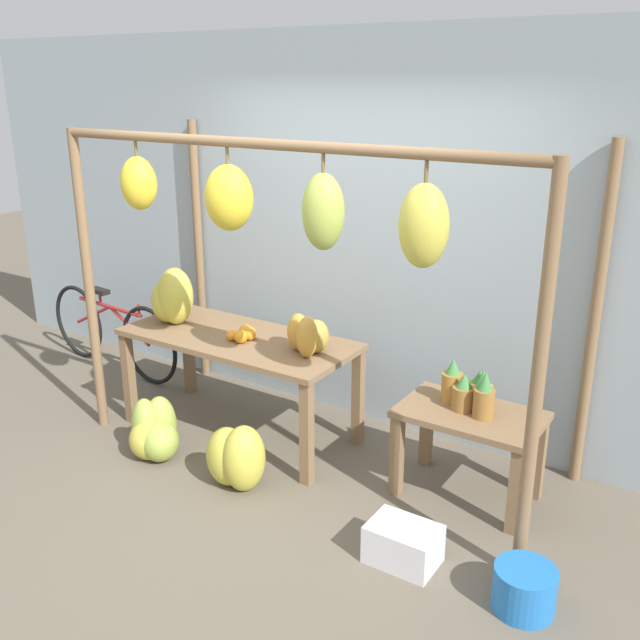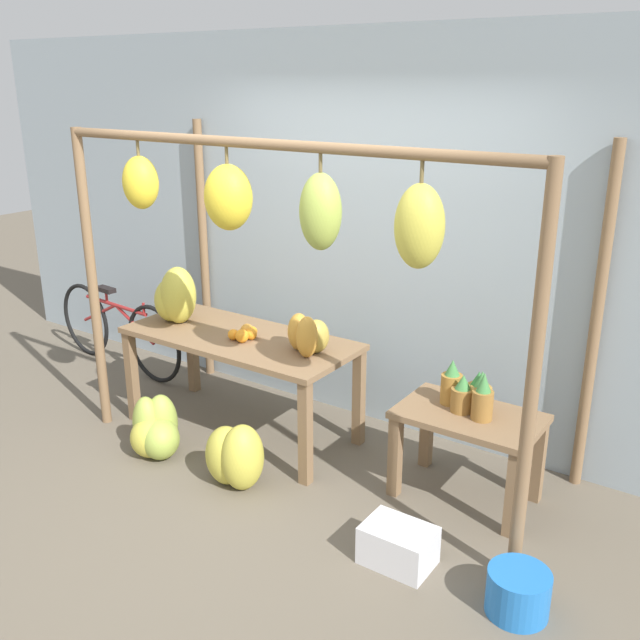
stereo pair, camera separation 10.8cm
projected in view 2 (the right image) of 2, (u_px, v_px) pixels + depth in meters
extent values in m
plane|color=#665B4C|center=(239.00, 509.00, 4.30)|extent=(20.00, 20.00, 0.00)
cube|color=#99A8B2|center=(375.00, 236.00, 5.06)|extent=(8.00, 0.08, 2.80)
cylinder|color=brown|center=(93.00, 284.00, 5.05)|extent=(0.07, 0.07, 2.16)
cylinder|color=brown|center=(532.00, 389.00, 3.35)|extent=(0.07, 0.07, 2.16)
cylinder|color=brown|center=(204.00, 253.00, 5.94)|extent=(0.07, 0.07, 2.16)
cylinder|color=brown|center=(596.00, 324.00, 4.24)|extent=(0.07, 0.07, 2.16)
cylinder|color=brown|center=(263.00, 144.00, 3.86)|extent=(3.17, 0.06, 0.06)
cylinder|color=brown|center=(138.00, 148.00, 4.42)|extent=(0.02, 0.02, 0.09)
ellipsoid|color=yellow|center=(141.00, 183.00, 4.49)|extent=(0.24, 0.22, 0.33)
cylinder|color=brown|center=(227.00, 155.00, 4.03)|extent=(0.02, 0.02, 0.09)
ellipsoid|color=yellow|center=(228.00, 197.00, 4.10)|extent=(0.29, 0.26, 0.38)
cylinder|color=brown|center=(321.00, 163.00, 3.68)|extent=(0.02, 0.02, 0.10)
ellipsoid|color=#9EB247|center=(320.00, 212.00, 3.77)|extent=(0.23, 0.21, 0.41)
cylinder|color=brown|center=(422.00, 172.00, 3.37)|extent=(0.02, 0.02, 0.10)
ellipsoid|color=gold|center=(419.00, 227.00, 3.46)|extent=(0.25, 0.23, 0.42)
cube|color=brown|center=(240.00, 338.00, 5.02)|extent=(1.69, 0.74, 0.04)
cube|color=brown|center=(132.00, 376.00, 5.32)|extent=(0.07, 0.07, 0.70)
cube|color=brown|center=(305.00, 434.00, 4.47)|extent=(0.07, 0.07, 0.70)
cube|color=brown|center=(193.00, 350.00, 5.82)|extent=(0.07, 0.07, 0.70)
cube|color=brown|center=(359.00, 398.00, 4.97)|extent=(0.07, 0.07, 0.70)
cube|color=brown|center=(469.00, 417.00, 4.25)|extent=(0.85, 0.53, 0.04)
cube|color=brown|center=(395.00, 456.00, 4.37)|extent=(0.07, 0.07, 0.53)
cube|color=brown|center=(513.00, 494.00, 3.97)|extent=(0.07, 0.07, 0.53)
cube|color=brown|center=(427.00, 429.00, 4.71)|extent=(0.07, 0.07, 0.53)
cube|color=brown|center=(538.00, 461.00, 4.31)|extent=(0.07, 0.07, 0.53)
ellipsoid|color=gold|center=(178.00, 295.00, 5.22)|extent=(0.37, 0.38, 0.42)
ellipsoid|color=gold|center=(179.00, 298.00, 5.30)|extent=(0.31, 0.31, 0.34)
ellipsoid|color=gold|center=(172.00, 300.00, 5.27)|extent=(0.34, 0.35, 0.33)
sphere|color=orange|center=(251.00, 334.00, 4.93)|extent=(0.08, 0.08, 0.08)
sphere|color=orange|center=(242.00, 336.00, 4.87)|extent=(0.09, 0.09, 0.09)
sphere|color=orange|center=(241.00, 336.00, 4.90)|extent=(0.08, 0.08, 0.08)
sphere|color=orange|center=(252.00, 332.00, 4.99)|extent=(0.08, 0.08, 0.08)
sphere|color=orange|center=(247.00, 330.00, 4.98)|extent=(0.09, 0.09, 0.09)
sphere|color=orange|center=(233.00, 335.00, 4.92)|extent=(0.08, 0.08, 0.08)
cylinder|color=#B27F38|center=(481.00, 400.00, 4.23)|extent=(0.13, 0.13, 0.17)
cone|color=#428442|center=(482.00, 379.00, 4.18)|extent=(0.09, 0.09, 0.10)
cylinder|color=#A3702D|center=(451.00, 389.00, 4.35)|extent=(0.13, 0.13, 0.19)
cone|color=#428442|center=(453.00, 367.00, 4.31)|extent=(0.09, 0.09, 0.10)
cylinder|color=olive|center=(482.00, 405.00, 4.15)|extent=(0.13, 0.13, 0.18)
cone|color=#428442|center=(484.00, 382.00, 4.10)|extent=(0.09, 0.09, 0.12)
cylinder|color=#B27F38|center=(477.00, 397.00, 4.27)|extent=(0.14, 0.14, 0.16)
cone|color=#337538|center=(479.00, 378.00, 4.23)|extent=(0.10, 0.10, 0.09)
cylinder|color=olive|center=(462.00, 400.00, 4.25)|extent=(0.14, 0.14, 0.15)
cone|color=#428442|center=(463.00, 382.00, 4.21)|extent=(0.10, 0.10, 0.09)
ellipsoid|color=#9EB247|center=(160.00, 439.00, 4.84)|extent=(0.39, 0.39, 0.28)
ellipsoid|color=#9EB247|center=(162.00, 423.00, 4.92)|extent=(0.28, 0.29, 0.42)
ellipsoid|color=#9EB247|center=(147.00, 425.00, 4.89)|extent=(0.27, 0.26, 0.41)
ellipsoid|color=gold|center=(151.00, 437.00, 4.86)|extent=(0.38, 0.38, 0.29)
ellipsoid|color=gold|center=(242.00, 457.00, 4.45)|extent=(0.29, 0.32, 0.44)
ellipsoid|color=gold|center=(227.00, 455.00, 4.52)|extent=(0.37, 0.35, 0.39)
cube|color=silver|center=(398.00, 545.00, 3.79)|extent=(0.37, 0.27, 0.22)
cylinder|color=blue|center=(518.00, 592.00, 3.44)|extent=(0.31, 0.31, 0.23)
torus|color=black|center=(86.00, 320.00, 6.59)|extent=(0.68, 0.09, 0.68)
torus|color=black|center=(154.00, 344.00, 6.00)|extent=(0.68, 0.09, 0.68)
cylinder|color=maroon|center=(116.00, 305.00, 6.21)|extent=(0.85, 0.10, 0.03)
cylinder|color=maroon|center=(100.00, 313.00, 6.40)|extent=(0.51, 0.07, 0.27)
cylinder|color=maroon|center=(134.00, 324.00, 6.11)|extent=(0.51, 0.07, 0.27)
cylinder|color=maroon|center=(107.00, 297.00, 6.27)|extent=(0.02, 0.02, 0.10)
cube|color=black|center=(106.00, 289.00, 6.25)|extent=(0.21, 0.10, 0.04)
cylinder|color=maroon|center=(144.00, 309.00, 5.96)|extent=(0.02, 0.02, 0.10)
ellipsoid|color=#B2993D|center=(316.00, 336.00, 4.67)|extent=(0.22, 0.23, 0.23)
ellipsoid|color=gold|center=(307.00, 337.00, 4.59)|extent=(0.18, 0.19, 0.28)
ellipsoid|color=gold|center=(299.00, 332.00, 4.72)|extent=(0.23, 0.23, 0.25)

